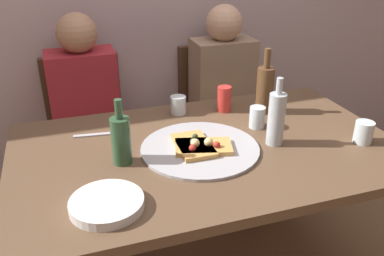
% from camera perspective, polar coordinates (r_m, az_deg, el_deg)
% --- Properties ---
extents(dining_table, '(1.55, 0.94, 0.75)m').
position_cam_1_polar(dining_table, '(1.68, 2.15, -4.85)').
color(dining_table, brown).
rests_on(dining_table, ground_plane).
extents(pizza_tray, '(0.47, 0.47, 0.01)m').
position_cam_1_polar(pizza_tray, '(1.62, 1.12, -2.87)').
color(pizza_tray, '#ADADB2').
rests_on(pizza_tray, dining_table).
extents(pizza_slice_last, '(0.25, 0.18, 0.05)m').
position_cam_1_polar(pizza_slice_last, '(1.60, 1.70, -2.56)').
color(pizza_slice_last, tan).
rests_on(pizza_slice_last, pizza_tray).
extents(pizza_slice_extra, '(0.13, 0.22, 0.05)m').
position_cam_1_polar(pizza_slice_extra, '(1.60, 0.22, -2.40)').
color(pizza_slice_extra, tan).
rests_on(pizza_slice_extra, pizza_tray).
extents(wine_bottle, '(0.07, 0.07, 0.28)m').
position_cam_1_polar(wine_bottle, '(1.65, 11.72, 1.37)').
color(wine_bottle, '#B2BCC1').
rests_on(wine_bottle, dining_table).
extents(beer_bottle, '(0.08, 0.08, 0.31)m').
position_cam_1_polar(beer_bottle, '(1.95, 10.16, 5.46)').
color(beer_bottle, brown).
rests_on(beer_bottle, dining_table).
extents(water_bottle, '(0.07, 0.07, 0.25)m').
position_cam_1_polar(water_bottle, '(1.51, -9.91, -1.56)').
color(water_bottle, '#2D5133').
rests_on(water_bottle, dining_table).
extents(tumbler_near, '(0.08, 0.08, 0.09)m').
position_cam_1_polar(tumbler_near, '(1.80, 22.90, -0.55)').
color(tumbler_near, silver).
rests_on(tumbler_near, dining_table).
extents(tumbler_far, '(0.07, 0.07, 0.09)m').
position_cam_1_polar(tumbler_far, '(1.81, 9.11, 1.50)').
color(tumbler_far, silver).
rests_on(tumbler_far, dining_table).
extents(wine_glass, '(0.07, 0.07, 0.09)m').
position_cam_1_polar(wine_glass, '(1.92, -1.94, 3.23)').
color(wine_glass, silver).
rests_on(wine_glass, dining_table).
extents(soda_can, '(0.07, 0.07, 0.12)m').
position_cam_1_polar(soda_can, '(1.95, 4.53, 4.09)').
color(soda_can, red).
rests_on(soda_can, dining_table).
extents(plate_stack, '(0.23, 0.23, 0.03)m').
position_cam_1_polar(plate_stack, '(1.32, -11.84, -10.33)').
color(plate_stack, white).
rests_on(plate_stack, dining_table).
extents(table_knife, '(0.22, 0.05, 0.01)m').
position_cam_1_polar(table_knife, '(1.78, -12.79, -0.87)').
color(table_knife, '#B7B7BC').
rests_on(table_knife, dining_table).
extents(chair_left, '(0.44, 0.44, 0.90)m').
position_cam_1_polar(chair_left, '(2.45, -14.41, 0.32)').
color(chair_left, '#472D1E').
rests_on(chair_left, ground_plane).
extents(chair_right, '(0.44, 0.44, 0.90)m').
position_cam_1_polar(chair_right, '(2.61, 3.61, 2.77)').
color(chair_right, '#472D1E').
rests_on(chair_right, ground_plane).
extents(guest_in_sweater, '(0.36, 0.56, 1.17)m').
position_cam_1_polar(guest_in_sweater, '(2.26, -14.40, 1.68)').
color(guest_in_sweater, maroon).
rests_on(guest_in_sweater, ground_plane).
extents(guest_in_beanie, '(0.36, 0.56, 1.17)m').
position_cam_1_polar(guest_in_beanie, '(2.43, 5.01, 4.21)').
color(guest_in_beanie, '#937A60').
rests_on(guest_in_beanie, ground_plane).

